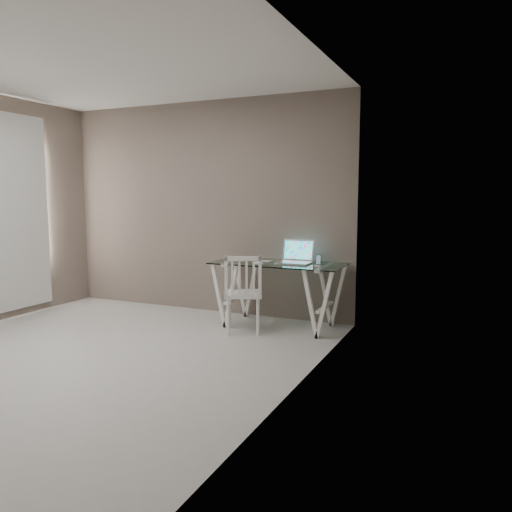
# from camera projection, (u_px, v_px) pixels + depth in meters

# --- Properties ---
(room) EXTENTS (4.50, 4.52, 2.71)m
(room) POSITION_uv_depth(u_px,v_px,m) (71.00, 172.00, 4.42)
(room) COLOR #ADABA6
(room) RESTS_ON ground
(desk) EXTENTS (1.50, 0.70, 0.75)m
(desk) POSITION_uv_depth(u_px,v_px,m) (279.00, 294.00, 5.73)
(desk) COLOR silver
(desk) RESTS_ON ground
(chair) EXTENTS (0.53, 0.53, 0.87)m
(chair) POSITION_uv_depth(u_px,v_px,m) (243.00, 290.00, 5.43)
(chair) COLOR white
(chair) RESTS_ON ground
(laptop) EXTENTS (0.37, 0.32, 0.26)m
(laptop) POSITION_uv_depth(u_px,v_px,m) (296.00, 257.00, 5.68)
(laptop) COLOR silver
(laptop) RESTS_ON desk
(keyboard) EXTENTS (0.26, 0.11, 0.01)m
(keyboard) POSITION_uv_depth(u_px,v_px,m) (261.00, 261.00, 5.81)
(keyboard) COLOR silver
(keyboard) RESTS_ON desk
(mouse) EXTENTS (0.12, 0.07, 0.04)m
(mouse) POSITION_uv_depth(u_px,v_px,m) (258.00, 263.00, 5.50)
(mouse) COLOR silver
(mouse) RESTS_ON desk
(phone_dock) EXTENTS (0.07, 0.07, 0.13)m
(phone_dock) POSITION_uv_depth(u_px,v_px,m) (318.00, 263.00, 5.41)
(phone_dock) COLOR white
(phone_dock) RESTS_ON desk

